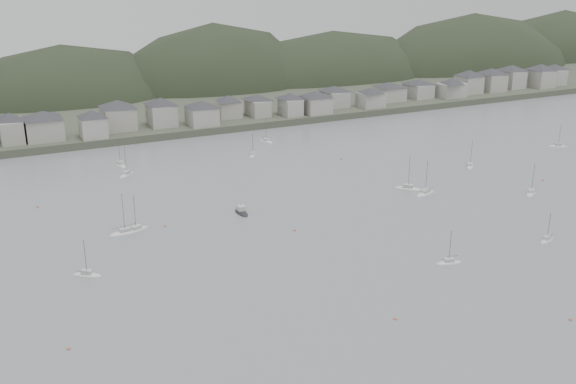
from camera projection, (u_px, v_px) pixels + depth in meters
ground at (464, 338)px, 122.08m from camera, size 900.00×900.00×0.00m
far_shore_land at (119, 87)px, 371.40m from camera, size 900.00×250.00×3.00m
forested_ridge at (140, 117)px, 355.93m from camera, size 851.55×103.94×102.57m
waterfront_town at (282, 101)px, 295.71m from camera, size 451.48×28.46×12.92m
moored_fleet at (280, 218)px, 180.28m from camera, size 239.06×177.26×12.92m
motor_launch_far at (241, 212)px, 184.48m from camera, size 2.78×7.52×3.80m
mooring_buoys at (305, 233)px, 170.06m from camera, size 156.65×119.47×0.70m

